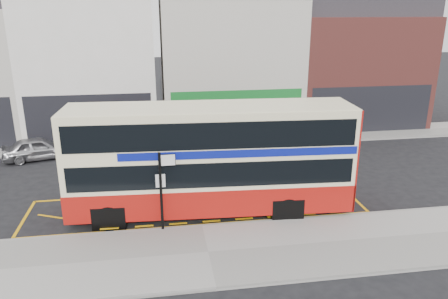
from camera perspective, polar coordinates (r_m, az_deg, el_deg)
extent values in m
plane|color=black|center=(17.44, -3.00, -9.71)|extent=(120.00, 120.00, 0.00)
cube|color=#999691|center=(15.41, -2.07, -13.43)|extent=(40.00, 4.00, 0.15)
cube|color=gray|center=(17.07, -2.87, -10.07)|extent=(40.00, 0.15, 0.15)
cube|color=#999691|center=(27.59, -5.44, 1.11)|extent=(50.00, 3.00, 0.15)
cube|color=white|center=(30.81, -16.64, 10.67)|extent=(8.00, 8.00, 9.00)
cube|color=black|center=(27.45, -17.09, 3.59)|extent=(7.36, 0.06, 3.20)
cube|color=black|center=(27.52, -17.05, 3.20)|extent=(5.60, 0.04, 2.00)
cube|color=beige|center=(30.99, 0.41, 10.99)|extent=(9.00, 8.00, 8.50)
cube|color=#136D25|center=(27.62, 1.74, 4.48)|extent=(8.28, 0.06, 3.20)
cube|color=black|center=(27.68, 1.73, 4.09)|extent=(6.30, 0.04, 2.00)
cube|color=brown|center=(33.70, 15.93, 10.03)|extent=(9.00, 8.00, 7.50)
cube|color=#28262B|center=(33.41, 16.65, 17.93)|extent=(9.00, 7.20, 1.80)
cube|color=black|center=(30.56, 18.63, 4.88)|extent=(8.28, 0.06, 3.20)
cube|color=black|center=(30.62, 18.58, 4.52)|extent=(6.30, 0.04, 2.00)
cube|color=#FAEFBE|center=(17.46, -1.77, -0.98)|extent=(11.34, 3.17, 4.13)
cube|color=#A3120D|center=(18.01, -1.73, -5.50)|extent=(11.38, 3.22, 1.12)
cube|color=#A3120D|center=(18.66, 15.60, -0.38)|extent=(0.21, 2.59, 4.13)
cube|color=black|center=(17.55, -1.77, -1.84)|extent=(10.89, 3.21, 0.97)
cube|color=black|center=(17.08, -1.81, 2.98)|extent=(10.89, 3.21, 1.02)
cube|color=navy|center=(17.38, 1.56, 0.80)|extent=(9.10, 3.10, 0.31)
cube|color=black|center=(18.16, -19.65, -3.10)|extent=(0.19, 2.34, 1.63)
cube|color=black|center=(17.63, -20.26, 2.31)|extent=(0.19, 2.34, 1.02)
cube|color=black|center=(17.85, -19.95, -0.20)|extent=(0.15, 1.78, 0.36)
cube|color=#FAEFBE|center=(16.90, -1.84, 5.48)|extent=(11.33, 3.07, 0.12)
cylinder|color=black|center=(17.34, -14.80, -8.62)|extent=(1.03, 0.34, 1.02)
cylinder|color=black|center=(19.40, -13.81, -5.56)|extent=(1.03, 0.34, 1.02)
cylinder|color=black|center=(17.58, 8.31, -7.78)|extent=(1.03, 0.34, 1.02)
cylinder|color=black|center=(19.62, 6.71, -4.86)|extent=(1.03, 0.34, 1.02)
cube|color=black|center=(16.28, -8.23, -5.47)|extent=(0.10, 0.10, 3.04)
cube|color=white|center=(15.85, -7.33, -1.37)|extent=(0.55, 0.05, 0.45)
cube|color=white|center=(16.18, -8.30, -4.07)|extent=(0.36, 0.04, 0.51)
imported|color=#9B9B9F|center=(26.37, -23.09, 0.15)|extent=(4.00, 2.44, 1.27)
imported|color=#484A51|center=(26.20, -10.28, 1.30)|extent=(4.19, 2.08, 1.32)
imported|color=silver|center=(27.26, 10.82, 2.03)|extent=(4.91, 2.13, 1.41)
cylinder|color=black|center=(29.08, 2.27, 3.97)|extent=(0.24, 0.24, 2.00)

